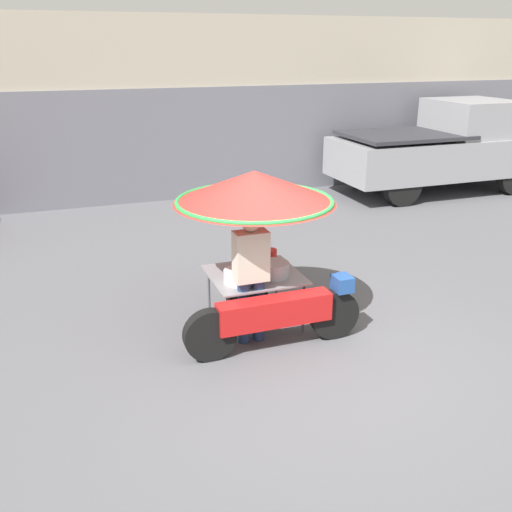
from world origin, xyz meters
TOP-DOWN VIEW (x-y plane):
  - ground_plane at (0.00, 0.00)m, footprint 36.00×36.00m
  - shopfront_building at (0.00, 8.49)m, footprint 28.00×2.06m
  - vendor_motorcycle_cart at (-0.39, 1.11)m, footprint 2.09×1.88m
  - vendor_person at (-0.59, 0.78)m, footprint 0.38×0.22m
  - pickup_truck at (6.05, 6.14)m, footprint 4.98×1.97m

SIDE VIEW (x-z plane):
  - ground_plane at x=0.00m, z-range 0.00..0.00m
  - vendor_person at x=-0.59m, z-range 0.09..1.63m
  - pickup_truck at x=6.05m, z-range -0.03..2.04m
  - vendor_motorcycle_cart at x=-0.39m, z-range 0.53..2.44m
  - shopfront_building at x=0.00m, z-range -0.01..3.85m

